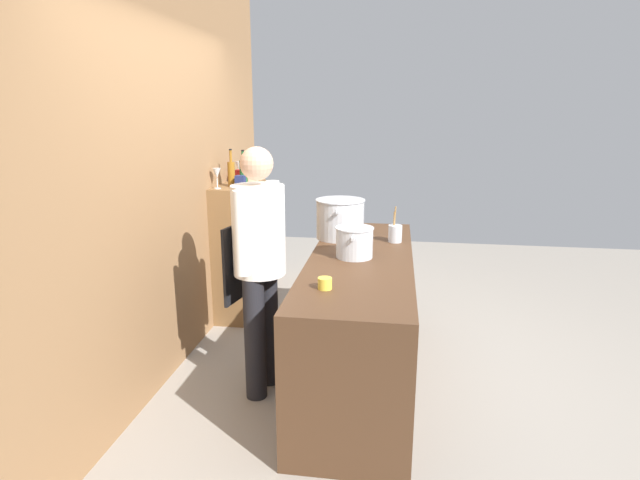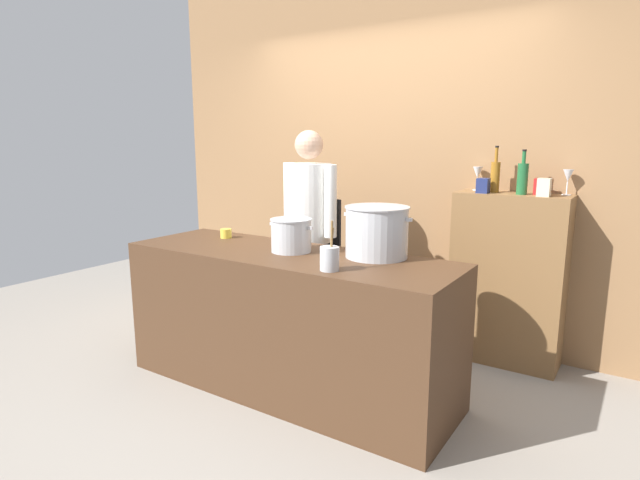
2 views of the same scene
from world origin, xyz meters
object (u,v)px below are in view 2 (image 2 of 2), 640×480
at_px(spice_tin_navy, 483,186).
at_px(butter_jar, 226,233).
at_px(stockpot_large, 377,232).
at_px(wine_glass_wide, 478,173).
at_px(utensil_crock, 330,258).
at_px(spice_tin_red, 541,187).
at_px(wine_bottle_amber, 495,176).
at_px(spice_tin_cream, 544,187).
at_px(stockpot_small, 291,235).
at_px(chef, 310,225).
at_px(wine_bottle_green, 522,178).
at_px(wine_glass_short, 568,177).

bearing_deg(spice_tin_navy, butter_jar, -148.23).
height_order(stockpot_large, wine_glass_wide, wine_glass_wide).
height_order(butter_jar, spice_tin_navy, spice_tin_navy).
xyz_separation_m(utensil_crock, spice_tin_navy, (0.42, 1.33, 0.31)).
xyz_separation_m(spice_tin_red, spice_tin_navy, (-0.36, -0.11, -0.00)).
distance_m(butter_jar, wine_bottle_amber, 1.95).
relative_size(wine_bottle_amber, spice_tin_navy, 3.15).
bearing_deg(utensil_crock, stockpot_large, 81.60).
height_order(wine_bottle_amber, spice_tin_navy, wine_bottle_amber).
height_order(wine_glass_wide, spice_tin_cream, wine_glass_wide).
relative_size(stockpot_small, spice_tin_navy, 3.15).
bearing_deg(wine_glass_wide, spice_tin_cream, -20.17).
relative_size(chef, spice_tin_navy, 16.16).
bearing_deg(wine_bottle_green, wine_bottle_amber, 165.53).
distance_m(wine_bottle_amber, spice_tin_cream, 0.36).
relative_size(stockpot_large, wine_glass_wide, 2.55).
height_order(butter_jar, wine_glass_wide, wine_glass_wide).
height_order(stockpot_small, spice_tin_navy, spice_tin_navy).
distance_m(spice_tin_red, spice_tin_navy, 0.37).
xyz_separation_m(wine_bottle_amber, wine_glass_wide, (-0.15, 0.08, 0.01)).
distance_m(utensil_crock, spice_tin_navy, 1.43).
distance_m(stockpot_large, wine_glass_short, 1.41).
bearing_deg(butter_jar, spice_tin_navy, 31.77).
relative_size(spice_tin_red, spice_tin_navy, 1.06).
xyz_separation_m(wine_bottle_amber, spice_tin_cream, (0.34, -0.10, -0.06)).
bearing_deg(wine_bottle_green, stockpot_small, -135.42).
xyz_separation_m(spice_tin_cream, spice_tin_navy, (-0.40, 0.00, -0.01)).
relative_size(chef, wine_glass_wide, 9.57).
xyz_separation_m(chef, spice_tin_red, (1.50, 0.58, 0.32)).
relative_size(wine_glass_short, spice_tin_red, 1.58).
relative_size(wine_bottle_amber, spice_tin_red, 2.96).
height_order(chef, spice_tin_cream, chef).
distance_m(stockpot_small, wine_bottle_green, 1.61).
relative_size(wine_glass_short, spice_tin_navy, 1.68).
relative_size(stockpot_small, wine_bottle_amber, 1.00).
height_order(butter_jar, wine_glass_short, wine_glass_short).
relative_size(utensil_crock, wine_glass_wide, 1.57).
xyz_separation_m(wine_glass_short, spice_tin_red, (-0.15, -0.06, -0.07)).
height_order(stockpot_large, wine_bottle_green, wine_bottle_green).
xyz_separation_m(butter_jar, wine_bottle_green, (1.78, 1.00, 0.41)).
relative_size(wine_bottle_green, spice_tin_cream, 2.54).
bearing_deg(wine_glass_wide, stockpot_large, -103.73).
distance_m(butter_jar, wine_glass_wide, 1.88).
distance_m(stockpot_small, butter_jar, 0.67).
distance_m(chef, wine_glass_wide, 1.29).
relative_size(butter_jar, spice_tin_navy, 0.79).
distance_m(butter_jar, spice_tin_red, 2.20).
relative_size(chef, utensil_crock, 6.10).
height_order(utensil_crock, spice_tin_cream, spice_tin_cream).
bearing_deg(spice_tin_cream, butter_jar, -153.87).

